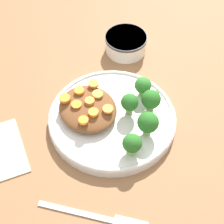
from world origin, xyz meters
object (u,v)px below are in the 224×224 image
(plate, at_px, (112,118))
(napkin, at_px, (1,150))
(dip_bowl, at_px, (126,43))
(fork, at_px, (103,218))

(plate, xyz_separation_m, napkin, (-0.05, -0.23, -0.01))
(dip_bowl, xyz_separation_m, napkin, (0.12, -0.37, -0.02))
(plate, bearing_deg, fork, -35.55)
(fork, bearing_deg, dip_bowl, 97.46)
(dip_bowl, xyz_separation_m, fork, (0.35, -0.27, -0.02))
(napkin, bearing_deg, plate, 76.77)
(dip_bowl, bearing_deg, plate, -39.96)
(plate, bearing_deg, dip_bowl, 140.04)
(plate, xyz_separation_m, dip_bowl, (-0.17, 0.15, 0.01))
(napkin, bearing_deg, dip_bowl, 107.89)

